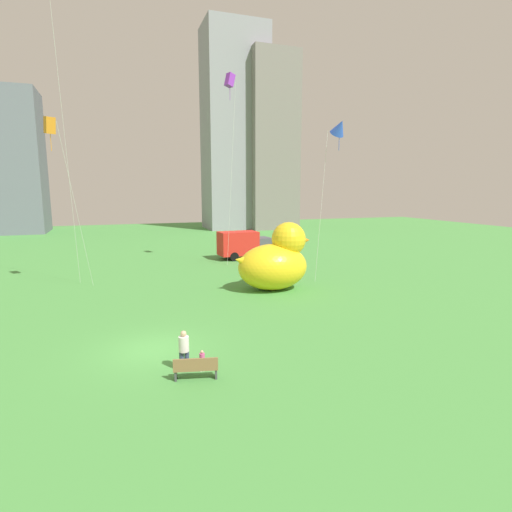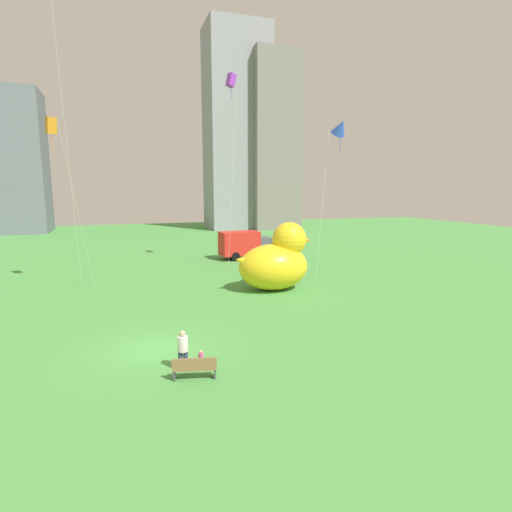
{
  "view_description": "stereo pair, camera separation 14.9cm",
  "coord_description": "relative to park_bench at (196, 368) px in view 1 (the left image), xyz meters",
  "views": [
    {
      "loc": [
        -1.33,
        -18.03,
        7.2
      ],
      "look_at": [
        5.87,
        2.59,
        3.59
      ],
      "focal_mm": 28.52,
      "sensor_mm": 36.0,
      "label": 1
    },
    {
      "loc": [
        -1.19,
        -18.08,
        7.2
      ],
      "look_at": [
        5.87,
        2.59,
        3.59
      ],
      "focal_mm": 28.52,
      "sensor_mm": 36.0,
      "label": 2
    }
  ],
  "objects": [
    {
      "name": "box_truck",
      "position": [
        9.96,
        25.51,
        0.96
      ],
      "size": [
        5.57,
        2.65,
        2.85
      ],
      "color": "red",
      "rests_on": "ground"
    },
    {
      "name": "kite_purple",
      "position": [
        7.64,
        21.92,
        16.03
      ],
      "size": [
        1.13,
        1.06,
        17.26
      ],
      "color": "silver",
      "rests_on": "ground"
    },
    {
      "name": "kite_orange",
      "position": [
        -6.42,
        17.16,
        10.92
      ],
      "size": [
        2.49,
        2.72,
        12.06
      ],
      "color": "silver",
      "rests_on": "ground"
    },
    {
      "name": "giant_inflatable_duck",
      "position": [
        8.16,
        12.18,
        1.59
      ],
      "size": [
        5.86,
        3.76,
        4.86
      ],
      "color": "yellow",
      "rests_on": "ground"
    },
    {
      "name": "park_bench",
      "position": [
        0.0,
        0.0,
        0.0
      ],
      "size": [
        1.74,
        0.81,
        0.9
      ],
      "color": "olive",
      "rests_on": "ground"
    },
    {
      "name": "city_skyline",
      "position": [
        2.89,
        57.93,
        15.33
      ],
      "size": [
        74.42,
        15.74,
        35.22
      ],
      "color": "slate",
      "rests_on": "ground"
    },
    {
      "name": "person_child",
      "position": [
        0.38,
        0.63,
        0.01
      ],
      "size": [
        0.21,
        0.21,
        0.88
      ],
      "color": "silver",
      "rests_on": "ground"
    },
    {
      "name": "person_adult",
      "position": [
        -0.29,
        0.91,
        0.45
      ],
      "size": [
        0.41,
        0.41,
        1.67
      ],
      "color": "#38476B",
      "rests_on": "ground"
    },
    {
      "name": "kite_blue",
      "position": [
        13.83,
        13.5,
        11.29
      ],
      "size": [
        2.41,
        2.6,
        12.57
      ],
      "color": "silver",
      "rests_on": "ground"
    },
    {
      "name": "ground_plane",
      "position": [
        -1.3,
        3.54,
        -0.48
      ],
      "size": [
        140.0,
        140.0,
        0.0
      ],
      "primitive_type": "plane",
      "color": "#499443"
    }
  ]
}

